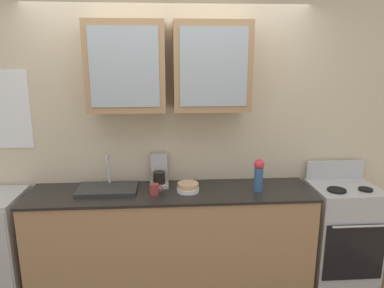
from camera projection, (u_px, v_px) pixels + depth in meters
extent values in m
plane|color=brown|center=(173.00, 279.00, 3.36)|extent=(10.00, 10.00, 0.00)
cube|color=beige|center=(170.00, 126.00, 3.35)|extent=(4.90, 0.10, 2.82)
cube|color=#A87F56|center=(126.00, 67.00, 2.99)|extent=(0.65, 0.33, 0.75)
cube|color=#9EADB7|center=(124.00, 67.00, 2.83)|extent=(0.55, 0.01, 0.64)
cube|color=#A87F56|center=(211.00, 67.00, 3.04)|extent=(0.65, 0.33, 0.75)
cube|color=#9EADB7|center=(214.00, 67.00, 2.88)|extent=(0.55, 0.01, 0.64)
cube|color=#A87F56|center=(172.00, 238.00, 3.26)|extent=(2.50, 0.56, 0.86)
cube|color=black|center=(171.00, 193.00, 3.15)|extent=(2.53, 0.58, 0.02)
cube|color=silver|center=(341.00, 231.00, 3.36)|extent=(0.59, 0.52, 0.89)
cube|color=black|center=(355.00, 253.00, 3.12)|extent=(0.54, 0.01, 0.53)
cylinder|color=silver|center=(360.00, 226.00, 3.03)|extent=(0.47, 0.02, 0.02)
cube|color=silver|center=(335.00, 170.00, 3.47)|extent=(0.56, 0.04, 0.18)
cylinder|color=black|center=(337.00, 190.00, 3.15)|extent=(0.16, 0.16, 0.02)
cylinder|color=black|center=(366.00, 189.00, 3.17)|extent=(0.12, 0.12, 0.02)
cube|color=#2D2D30|center=(107.00, 189.00, 3.16)|extent=(0.52, 0.32, 0.03)
cylinder|color=silver|center=(109.00, 169.00, 3.26)|extent=(0.02, 0.02, 0.25)
cylinder|color=silver|center=(107.00, 158.00, 3.17)|extent=(0.02, 0.12, 0.02)
cylinder|color=white|center=(188.00, 189.00, 3.14)|extent=(0.20, 0.20, 0.04)
cylinder|color=#E0AD7F|center=(188.00, 186.00, 3.13)|extent=(0.19, 0.19, 0.05)
cylinder|color=#33598C|center=(258.00, 179.00, 3.13)|extent=(0.08, 0.08, 0.22)
sphere|color=#D8333F|center=(259.00, 164.00, 3.10)|extent=(0.09, 0.09, 0.09)
cylinder|color=#993838|center=(154.00, 189.00, 3.07)|extent=(0.08, 0.08, 0.09)
torus|color=#993838|center=(160.00, 189.00, 3.07)|extent=(0.06, 0.01, 0.06)
cube|color=#B7B7BC|center=(159.00, 184.00, 3.29)|extent=(0.17, 0.20, 0.03)
cylinder|color=black|center=(159.00, 177.00, 3.25)|extent=(0.11, 0.11, 0.11)
cube|color=#B7B7BC|center=(159.00, 167.00, 3.32)|extent=(0.15, 0.06, 0.26)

